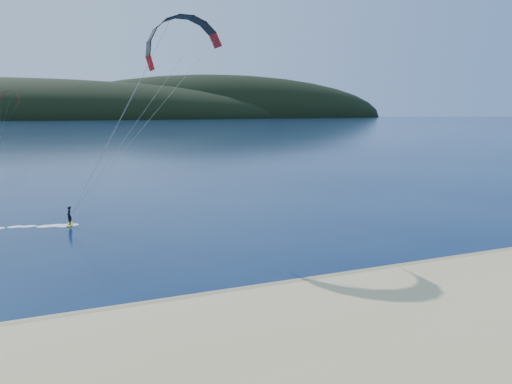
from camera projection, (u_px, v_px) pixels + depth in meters
ground at (250, 334)px, 22.97m from camera, size 1800.00×1800.00×0.00m
wet_sand at (220, 299)px, 27.06m from camera, size 220.00×2.50×0.10m
headland at (59, 119)px, 701.98m from camera, size 1200.00×310.00×140.00m
kitesurfer_near at (177, 62)px, 43.22m from camera, size 24.78×6.32×18.80m
kitesurfer_far at (10, 101)px, 192.16m from camera, size 9.61×7.66×17.88m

